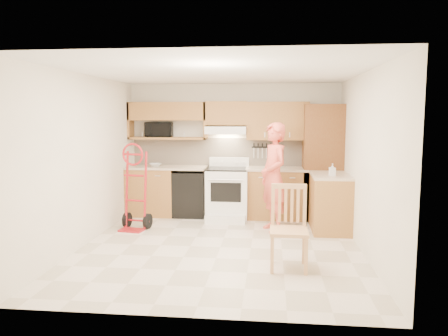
% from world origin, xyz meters
% --- Properties ---
extents(floor, '(4.00, 4.50, 0.02)m').
position_xyz_m(floor, '(0.00, 0.00, -0.01)').
color(floor, beige).
rests_on(floor, ground).
extents(ceiling, '(4.00, 4.50, 0.02)m').
position_xyz_m(ceiling, '(0.00, 0.00, 2.51)').
color(ceiling, white).
rests_on(ceiling, ground).
extents(wall_back, '(4.00, 0.02, 2.50)m').
position_xyz_m(wall_back, '(0.00, 2.26, 1.25)').
color(wall_back, white).
rests_on(wall_back, ground).
extents(wall_front, '(4.00, 0.02, 2.50)m').
position_xyz_m(wall_front, '(0.00, -2.26, 1.25)').
color(wall_front, white).
rests_on(wall_front, ground).
extents(wall_left, '(0.02, 4.50, 2.50)m').
position_xyz_m(wall_left, '(-2.01, 0.00, 1.25)').
color(wall_left, white).
rests_on(wall_left, ground).
extents(wall_right, '(0.02, 4.50, 2.50)m').
position_xyz_m(wall_right, '(2.01, 0.00, 1.25)').
color(wall_right, white).
rests_on(wall_right, ground).
extents(backsplash, '(3.92, 0.03, 0.55)m').
position_xyz_m(backsplash, '(0.00, 2.23, 1.20)').
color(backsplash, beige).
rests_on(backsplash, wall_back).
extents(lower_cab_left, '(0.90, 0.60, 0.90)m').
position_xyz_m(lower_cab_left, '(-1.55, 1.95, 0.45)').
color(lower_cab_left, olive).
rests_on(lower_cab_left, ground).
extents(dishwasher, '(0.60, 0.60, 0.85)m').
position_xyz_m(dishwasher, '(-0.80, 1.95, 0.42)').
color(dishwasher, black).
rests_on(dishwasher, ground).
extents(lower_cab_right, '(1.14, 0.60, 0.90)m').
position_xyz_m(lower_cab_right, '(0.83, 1.95, 0.45)').
color(lower_cab_right, olive).
rests_on(lower_cab_right, ground).
extents(countertop_left, '(1.50, 0.63, 0.04)m').
position_xyz_m(countertop_left, '(-1.25, 1.95, 0.92)').
color(countertop_left, '#BCAB93').
rests_on(countertop_left, lower_cab_left).
extents(countertop_right, '(1.14, 0.63, 0.04)m').
position_xyz_m(countertop_right, '(0.83, 1.95, 0.92)').
color(countertop_right, '#BCAB93').
rests_on(countertop_right, lower_cab_right).
extents(cab_return_right, '(0.60, 1.00, 0.90)m').
position_xyz_m(cab_return_right, '(1.70, 1.15, 0.45)').
color(cab_return_right, olive).
rests_on(cab_return_right, ground).
extents(countertop_return, '(0.63, 1.00, 0.04)m').
position_xyz_m(countertop_return, '(1.70, 1.15, 0.92)').
color(countertop_return, '#BCAB93').
rests_on(countertop_return, cab_return_right).
extents(pantry_tall, '(0.70, 0.60, 2.10)m').
position_xyz_m(pantry_tall, '(1.65, 1.95, 1.05)').
color(pantry_tall, brown).
rests_on(pantry_tall, ground).
extents(upper_cab_left, '(1.50, 0.33, 0.34)m').
position_xyz_m(upper_cab_left, '(-1.25, 2.08, 1.98)').
color(upper_cab_left, olive).
rests_on(upper_cab_left, wall_back).
extents(upper_shelf_mw, '(1.50, 0.33, 0.04)m').
position_xyz_m(upper_shelf_mw, '(-1.25, 2.08, 1.47)').
color(upper_shelf_mw, olive).
rests_on(upper_shelf_mw, wall_back).
extents(upper_cab_center, '(0.76, 0.33, 0.44)m').
position_xyz_m(upper_cab_center, '(-0.12, 2.08, 1.94)').
color(upper_cab_center, olive).
rests_on(upper_cab_center, wall_back).
extents(upper_cab_right, '(1.14, 0.33, 0.70)m').
position_xyz_m(upper_cab_right, '(0.83, 2.08, 1.80)').
color(upper_cab_right, olive).
rests_on(upper_cab_right, wall_back).
extents(range_hood, '(0.76, 0.46, 0.14)m').
position_xyz_m(range_hood, '(-0.12, 2.02, 1.63)').
color(range_hood, white).
rests_on(range_hood, wall_back).
extents(knife_strip, '(0.40, 0.05, 0.29)m').
position_xyz_m(knife_strip, '(0.55, 2.21, 1.24)').
color(knife_strip, black).
rests_on(knife_strip, backsplash).
extents(microwave, '(0.54, 0.39, 0.28)m').
position_xyz_m(microwave, '(-1.42, 2.08, 1.63)').
color(microwave, black).
rests_on(microwave, upper_shelf_mw).
extents(range, '(0.75, 0.99, 1.11)m').
position_xyz_m(range, '(-0.07, 1.74, 0.56)').
color(range, white).
rests_on(range, ground).
extents(person, '(0.65, 0.77, 1.79)m').
position_xyz_m(person, '(0.76, 1.00, 0.90)').
color(person, '#DF5744').
rests_on(person, ground).
extents(hand_truck, '(0.59, 0.55, 1.31)m').
position_xyz_m(hand_truck, '(-1.55, 0.83, 0.65)').
color(hand_truck, '#B01920').
rests_on(hand_truck, ground).
extents(dining_chair, '(0.47, 0.51, 1.04)m').
position_xyz_m(dining_chair, '(0.95, -0.80, 0.52)').
color(dining_chair, tan).
rests_on(dining_chair, ground).
extents(soap_bottle, '(0.10, 0.10, 0.20)m').
position_xyz_m(soap_bottle, '(1.70, 0.98, 1.04)').
color(soap_bottle, white).
rests_on(soap_bottle, countertop_return).
extents(bowl, '(0.30, 0.30, 0.06)m').
position_xyz_m(bowl, '(-1.47, 1.95, 0.97)').
color(bowl, white).
rests_on(bowl, countertop_left).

